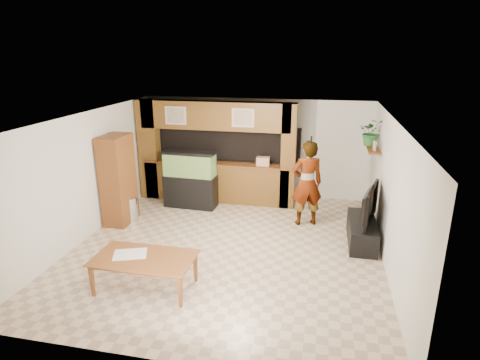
% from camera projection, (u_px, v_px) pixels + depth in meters
% --- Properties ---
extents(floor, '(6.50, 6.50, 0.00)m').
position_uv_depth(floor, '(228.00, 246.00, 8.12)').
color(floor, '#C5AC89').
rests_on(floor, ground).
extents(ceiling, '(6.50, 6.50, 0.00)m').
position_uv_depth(ceiling, '(227.00, 118.00, 7.32)').
color(ceiling, white).
rests_on(ceiling, wall_back).
extents(wall_back, '(6.00, 0.00, 6.00)m').
position_uv_depth(wall_back, '(256.00, 148.00, 10.75)').
color(wall_back, silver).
rests_on(wall_back, floor).
extents(wall_left, '(0.00, 6.50, 6.50)m').
position_uv_depth(wall_left, '(87.00, 176.00, 8.31)').
color(wall_left, silver).
rests_on(wall_left, floor).
extents(wall_right, '(0.00, 6.50, 6.50)m').
position_uv_depth(wall_right, '(391.00, 197.00, 7.13)').
color(wall_right, silver).
rests_on(wall_right, floor).
extents(partition, '(4.20, 0.99, 2.60)m').
position_uv_depth(partition, '(216.00, 151.00, 10.36)').
color(partition, brown).
rests_on(partition, floor).
extents(wall_clock, '(0.05, 0.25, 0.25)m').
position_uv_depth(wall_clock, '(110.00, 138.00, 9.05)').
color(wall_clock, black).
rests_on(wall_clock, wall_left).
extents(wall_shelf, '(0.25, 0.90, 0.04)m').
position_uv_depth(wall_shelf, '(373.00, 149.00, 8.86)').
color(wall_shelf, brown).
rests_on(wall_shelf, wall_right).
extents(pantry_cabinet, '(0.51, 0.83, 2.02)m').
position_uv_depth(pantry_cabinet, '(118.00, 180.00, 9.00)').
color(pantry_cabinet, brown).
rests_on(pantry_cabinet, floor).
extents(trash_can, '(0.31, 0.31, 0.57)m').
position_uv_depth(trash_can, '(131.00, 209.00, 9.27)').
color(trash_can, '#B2B2B7').
rests_on(trash_can, floor).
extents(aquarium, '(1.30, 0.49, 1.44)m').
position_uv_depth(aquarium, '(190.00, 180.00, 10.00)').
color(aquarium, black).
rests_on(aquarium, floor).
extents(tv_stand, '(0.53, 1.44, 0.48)m').
position_uv_depth(tv_stand, '(362.00, 232.00, 8.22)').
color(tv_stand, black).
rests_on(tv_stand, floor).
extents(television, '(0.47, 1.28, 0.73)m').
position_uv_depth(television, '(364.00, 204.00, 8.03)').
color(television, black).
rests_on(television, tv_stand).
extents(photo_frame, '(0.05, 0.16, 0.21)m').
position_uv_depth(photo_frame, '(375.00, 146.00, 8.62)').
color(photo_frame, tan).
rests_on(photo_frame, wall_shelf).
extents(potted_plant, '(0.56, 0.49, 0.62)m').
position_uv_depth(potted_plant, '(372.00, 132.00, 9.02)').
color(potted_plant, '#255E2A').
rests_on(potted_plant, wall_shelf).
extents(person, '(0.82, 0.67, 1.94)m').
position_uv_depth(person, '(307.00, 183.00, 8.89)').
color(person, tan).
rests_on(person, floor).
extents(microphone, '(0.04, 0.11, 0.18)m').
position_uv_depth(microphone, '(311.00, 140.00, 8.41)').
color(microphone, black).
rests_on(microphone, person).
extents(dining_table, '(1.65, 0.92, 0.58)m').
position_uv_depth(dining_table, '(144.00, 274.00, 6.56)').
color(dining_table, brown).
rests_on(dining_table, floor).
extents(newspaper_a, '(0.63, 0.55, 0.01)m').
position_uv_depth(newspaper_a, '(130.00, 254.00, 6.60)').
color(newspaper_a, silver).
rests_on(newspaper_a, dining_table).
extents(counter_box, '(0.34, 0.24, 0.21)m').
position_uv_depth(counter_box, '(263.00, 161.00, 9.99)').
color(counter_box, tan).
rests_on(counter_box, partition).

